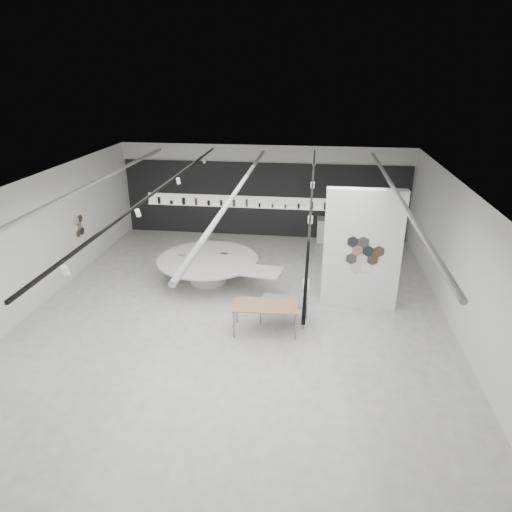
# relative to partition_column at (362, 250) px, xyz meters

# --- Properties ---
(room) EXTENTS (12.02, 14.02, 3.82)m
(room) POSITION_rel_partition_column_xyz_m (-3.59, -1.00, 0.27)
(room) COLOR silver
(room) RESTS_ON ground
(back_wall_display) EXTENTS (11.80, 0.27, 3.10)m
(back_wall_display) POSITION_rel_partition_column_xyz_m (-3.58, 5.94, -0.26)
(back_wall_display) COLOR black
(back_wall_display) RESTS_ON ground
(partition_column) EXTENTS (2.20, 0.38, 3.60)m
(partition_column) POSITION_rel_partition_column_xyz_m (0.00, 0.00, 0.00)
(partition_column) COLOR white
(partition_column) RESTS_ON ground
(display_island) EXTENTS (4.44, 3.79, 0.85)m
(display_island) POSITION_rel_partition_column_xyz_m (-4.76, 1.06, -1.25)
(display_island) COLOR white
(display_island) RESTS_ON ground
(sample_table_wood) EXTENTS (1.75, 0.95, 0.80)m
(sample_table_wood) POSITION_rel_partition_column_xyz_m (-2.59, -1.78, -1.06)
(sample_table_wood) COLOR #9B7650
(sample_table_wood) RESTS_ON ground
(sample_table_stone) EXTENTS (1.34, 0.79, 0.66)m
(sample_table_stone) POSITION_rel_partition_column_xyz_m (-2.13, -1.20, -1.20)
(sample_table_stone) COLOR gray
(sample_table_stone) RESTS_ON ground
(kitchen_counter) EXTENTS (1.72, 0.67, 1.35)m
(kitchen_counter) POSITION_rel_partition_column_xyz_m (-0.41, 5.55, -1.31)
(kitchen_counter) COLOR white
(kitchen_counter) RESTS_ON ground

